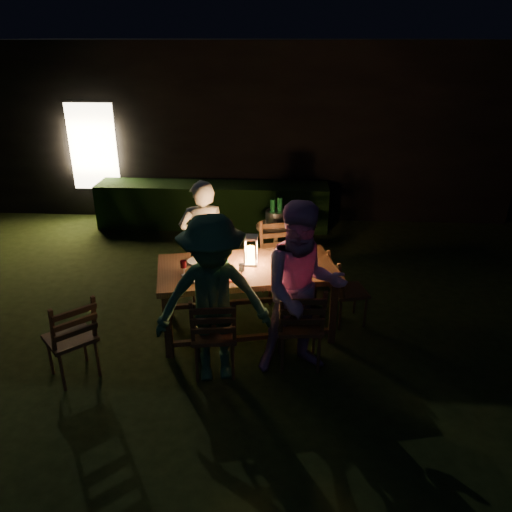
# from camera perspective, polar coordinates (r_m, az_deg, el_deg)

# --- Properties ---
(garden_envelope) EXTENTS (40.00, 40.00, 3.20)m
(garden_envelope) POSITION_cam_1_polar(r_m,az_deg,el_deg) (11.28, -0.78, 15.28)
(garden_envelope) COLOR black
(garden_envelope) RESTS_ON ground
(dining_table) EXTENTS (2.20, 1.43, 0.84)m
(dining_table) POSITION_cam_1_polar(r_m,az_deg,el_deg) (5.75, -1.02, -1.95)
(dining_table) COLOR #482A18
(dining_table) RESTS_ON ground
(chair_near_left) EXTENTS (0.51, 0.54, 1.01)m
(chair_near_left) POSITION_cam_1_polar(r_m,az_deg,el_deg) (5.27, -4.75, -10.35)
(chair_near_left) COLOR #482A18
(chair_near_left) RESTS_ON ground
(chair_near_right) EXTENTS (0.51, 0.54, 1.04)m
(chair_near_right) POSITION_cam_1_polar(r_m,az_deg,el_deg) (5.38, 4.96, -9.44)
(chair_near_right) COLOR #482A18
(chair_near_right) RESTS_ON ground
(chair_far_left) EXTENTS (0.49, 0.51, 0.90)m
(chair_far_left) POSITION_cam_1_polar(r_m,az_deg,el_deg) (6.62, -5.79, -3.13)
(chair_far_left) COLOR #482A18
(chair_far_left) RESTS_ON ground
(chair_far_right) EXTENTS (0.59, 0.62, 1.05)m
(chair_far_right) POSITION_cam_1_polar(r_m,az_deg,el_deg) (6.71, 2.74, -2.19)
(chair_far_right) COLOR #482A18
(chair_far_right) RESTS_ON ground
(chair_end) EXTENTS (0.53, 0.51, 0.93)m
(chair_end) POSITION_cam_1_polar(r_m,az_deg,el_deg) (6.24, 10.33, -5.13)
(chair_end) COLOR #482A18
(chair_end) RESTS_ON ground
(chair_spare) EXTENTS (0.65, 0.66, 1.00)m
(chair_spare) POSITION_cam_1_polar(r_m,az_deg,el_deg) (5.52, -20.16, -10.20)
(chair_spare) COLOR #482A18
(chair_spare) RESTS_ON ground
(person_house_side) EXTENTS (0.68, 0.52, 1.66)m
(person_house_side) POSITION_cam_1_polar(r_m,az_deg,el_deg) (6.43, -6.02, 1.49)
(person_house_side) COLOR #F0ECCD
(person_house_side) RESTS_ON ground
(person_opp_right) EXTENTS (1.03, 0.88, 1.85)m
(person_opp_right) POSITION_cam_1_polar(r_m,az_deg,el_deg) (5.03, 5.36, -3.91)
(person_opp_right) COLOR #DD98CD
(person_opp_right) RESTS_ON ground
(person_opp_left) EXTENTS (1.26, 0.89, 1.77)m
(person_opp_left) POSITION_cam_1_polar(r_m,az_deg,el_deg) (4.93, -4.91, -5.08)
(person_opp_left) COLOR #30603F
(person_opp_left) RESTS_ON ground
(lantern) EXTENTS (0.16, 0.16, 0.35)m
(lantern) POSITION_cam_1_polar(r_m,az_deg,el_deg) (5.70, -0.61, 0.48)
(lantern) COLOR white
(lantern) RESTS_ON dining_table
(plate_far_left) EXTENTS (0.25, 0.25, 0.01)m
(plate_far_left) POSITION_cam_1_polar(r_m,az_deg,el_deg) (5.87, -6.65, -0.58)
(plate_far_left) COLOR white
(plate_far_left) RESTS_ON dining_table
(plate_near_left) EXTENTS (0.25, 0.25, 0.01)m
(plate_near_left) POSITION_cam_1_polar(r_m,az_deg,el_deg) (5.47, -6.43, -2.47)
(plate_near_left) COLOR white
(plate_near_left) RESTS_ON dining_table
(plate_far_right) EXTENTS (0.25, 0.25, 0.01)m
(plate_far_right) POSITION_cam_1_polar(r_m,az_deg,el_deg) (5.98, 2.96, 0.03)
(plate_far_right) COLOR white
(plate_far_right) RESTS_ON dining_table
(plate_near_right) EXTENTS (0.25, 0.25, 0.01)m
(plate_near_right) POSITION_cam_1_polar(r_m,az_deg,el_deg) (5.59, 3.86, -1.77)
(plate_near_right) COLOR white
(plate_near_right) RESTS_ON dining_table
(wineglass_a) EXTENTS (0.06, 0.06, 0.18)m
(wineglass_a) POSITION_cam_1_polar(r_m,az_deg,el_deg) (5.90, -4.29, 0.52)
(wineglass_a) COLOR #59070F
(wineglass_a) RESTS_ON dining_table
(wineglass_b) EXTENTS (0.06, 0.06, 0.18)m
(wineglass_b) POSITION_cam_1_polar(r_m,az_deg,el_deg) (5.52, -8.28, -1.37)
(wineglass_b) COLOR #59070F
(wineglass_b) RESTS_ON dining_table
(wineglass_c) EXTENTS (0.06, 0.06, 0.18)m
(wineglass_c) POSITION_cam_1_polar(r_m,az_deg,el_deg) (5.47, 2.49, -1.39)
(wineglass_c) COLOR #59070F
(wineglass_c) RESTS_ON dining_table
(wineglass_d) EXTENTS (0.06, 0.06, 0.18)m
(wineglass_d) POSITION_cam_1_polar(r_m,az_deg,el_deg) (5.94, 4.66, 0.69)
(wineglass_d) COLOR #59070F
(wineglass_d) RESTS_ON dining_table
(wineglass_e) EXTENTS (0.06, 0.06, 0.18)m
(wineglass_e) POSITION_cam_1_polar(r_m,az_deg,el_deg) (5.39, -1.64, -1.76)
(wineglass_e) COLOR silver
(wineglass_e) RESTS_ON dining_table
(bottle_table) EXTENTS (0.07, 0.07, 0.28)m
(bottle_table) POSITION_cam_1_polar(r_m,az_deg,el_deg) (5.63, -3.56, -0.08)
(bottle_table) COLOR #0F471E
(bottle_table) RESTS_ON dining_table
(napkin_left) EXTENTS (0.18, 0.14, 0.01)m
(napkin_left) POSITION_cam_1_polar(r_m,az_deg,el_deg) (5.41, -2.13, -2.67)
(napkin_left) COLOR red
(napkin_left) RESTS_ON dining_table
(napkin_right) EXTENTS (0.18, 0.14, 0.01)m
(napkin_right) POSITION_cam_1_polar(r_m,az_deg,el_deg) (5.54, 5.05, -2.07)
(napkin_right) COLOR red
(napkin_right) RESTS_ON dining_table
(phone) EXTENTS (0.14, 0.07, 0.01)m
(phone) POSITION_cam_1_polar(r_m,az_deg,el_deg) (5.40, -7.12, -2.92)
(phone) COLOR black
(phone) RESTS_ON dining_table
(side_table) EXTENTS (0.57, 0.57, 0.77)m
(side_table) POSITION_cam_1_polar(r_m,az_deg,el_deg) (7.22, 2.28, 2.86)
(side_table) COLOR brown
(side_table) RESTS_ON ground
(ice_bucket) EXTENTS (0.30, 0.30, 0.22)m
(ice_bucket) POSITION_cam_1_polar(r_m,az_deg,el_deg) (7.15, 2.31, 4.36)
(ice_bucket) COLOR #A5A8AD
(ice_bucket) RESTS_ON side_table
(bottle_bucket_a) EXTENTS (0.07, 0.07, 0.32)m
(bottle_bucket_a) POSITION_cam_1_polar(r_m,az_deg,el_deg) (7.10, 1.90, 4.64)
(bottle_bucket_a) COLOR #0F471E
(bottle_bucket_a) RESTS_ON side_table
(bottle_bucket_b) EXTENTS (0.07, 0.07, 0.32)m
(bottle_bucket_b) POSITION_cam_1_polar(r_m,az_deg,el_deg) (7.17, 2.72, 4.83)
(bottle_bucket_b) COLOR #0F471E
(bottle_bucket_b) RESTS_ON side_table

